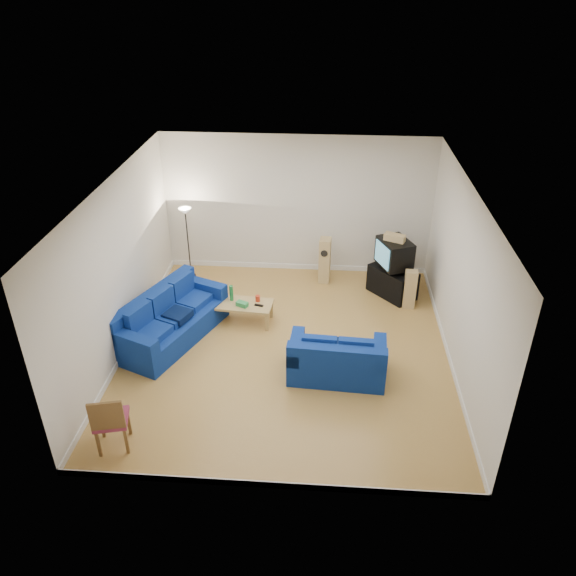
# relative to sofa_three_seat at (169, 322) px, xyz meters

# --- Properties ---
(room) EXTENTS (6.01, 6.51, 3.21)m
(room) POSITION_rel_sofa_three_seat_xyz_m (2.28, -0.24, 1.20)
(room) COLOR olive
(room) RESTS_ON ground
(sofa_three_seat) EXTENTS (1.89, 2.61, 0.93)m
(sofa_three_seat) POSITION_rel_sofa_three_seat_xyz_m (0.00, 0.00, 0.00)
(sofa_three_seat) COLOR navy
(sofa_three_seat) RESTS_ON ground
(sofa_loveseat) EXTENTS (1.72, 1.03, 0.83)m
(sofa_loveseat) POSITION_rel_sofa_three_seat_xyz_m (3.21, -0.98, -0.03)
(sofa_loveseat) COLOR navy
(sofa_loveseat) RESTS_ON ground
(coffee_table) EXTENTS (1.21, 0.69, 0.42)m
(coffee_table) POSITION_rel_sofa_three_seat_xyz_m (1.34, 0.65, 0.03)
(coffee_table) COLOR tan
(coffee_table) RESTS_ON ground
(bottle) EXTENTS (0.10, 0.10, 0.33)m
(bottle) POSITION_rel_sofa_three_seat_xyz_m (1.10, 0.76, 0.24)
(bottle) COLOR #197233
(bottle) RESTS_ON coffee_table
(tissue_box) EXTENTS (0.26, 0.21, 0.09)m
(tissue_box) POSITION_rel_sofa_three_seat_xyz_m (1.34, 0.55, 0.13)
(tissue_box) COLOR green
(tissue_box) RESTS_ON coffee_table
(red_canister) EXTENTS (0.12, 0.12, 0.13)m
(red_canister) POSITION_rel_sofa_three_seat_xyz_m (1.63, 0.76, 0.14)
(red_canister) COLOR red
(red_canister) RESTS_ON coffee_table
(remote) EXTENTS (0.19, 0.10, 0.02)m
(remote) POSITION_rel_sofa_three_seat_xyz_m (1.67, 0.59, 0.09)
(remote) COLOR black
(remote) RESTS_ON coffee_table
(tv_stand) EXTENTS (1.10, 1.14, 0.62)m
(tv_stand) POSITION_rel_sofa_three_seat_xyz_m (4.42, 1.95, -0.03)
(tv_stand) COLOR black
(tv_stand) RESTS_ON ground
(av_receiver) EXTENTS (0.58, 0.58, 0.11)m
(av_receiver) POSITION_rel_sofa_three_seat_xyz_m (4.44, 2.01, 0.33)
(av_receiver) COLOR black
(av_receiver) RESTS_ON tv_stand
(television) EXTENTS (0.80, 0.91, 0.58)m
(television) POSITION_rel_sofa_three_seat_xyz_m (4.39, 1.93, 0.68)
(television) COLOR black
(television) RESTS_ON av_receiver
(centre_speaker) EXTENTS (0.46, 0.34, 0.15)m
(centre_speaker) POSITION_rel_sofa_three_seat_xyz_m (4.36, 1.91, 1.05)
(centre_speaker) COLOR tan
(centre_speaker) RESTS_ON television
(speaker_left) EXTENTS (0.27, 0.35, 1.05)m
(speaker_left) POSITION_rel_sofa_three_seat_xyz_m (2.94, 2.46, 0.18)
(speaker_left) COLOR tan
(speaker_left) RESTS_ON ground
(speaker_right) EXTENTS (0.27, 0.21, 0.85)m
(speaker_right) POSITION_rel_sofa_three_seat_xyz_m (4.73, 1.46, 0.08)
(speaker_right) COLOR tan
(speaker_right) RESTS_ON ground
(floor_lamp) EXTENTS (0.29, 0.29, 1.68)m
(floor_lamp) POSITION_rel_sofa_three_seat_xyz_m (-0.15, 2.46, 1.05)
(floor_lamp) COLOR black
(floor_lamp) RESTS_ON ground
(dining_chair) EXTENTS (0.58, 0.58, 1.01)m
(dining_chair) POSITION_rel_sofa_three_seat_xyz_m (-0.08, -2.92, 0.22)
(dining_chair) COLOR brown
(dining_chair) RESTS_ON ground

